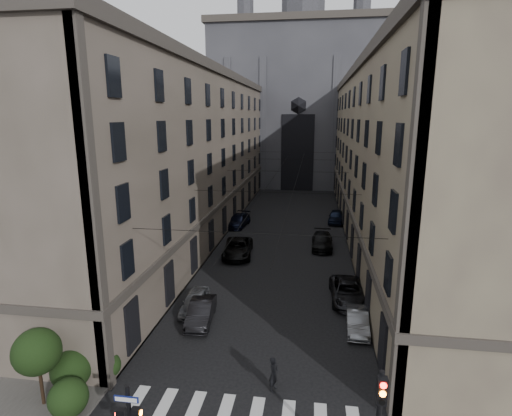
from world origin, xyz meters
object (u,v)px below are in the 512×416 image
at_px(car_right_near, 357,321).
at_px(car_right_midfar, 322,241).
at_px(car_right_midnear, 348,292).
at_px(car_left_midnear, 201,312).
at_px(gothic_tower, 301,95).
at_px(car_left_midfar, 238,248).
at_px(car_left_near, 195,301).
at_px(car_left_far, 238,221).
at_px(car_right_far, 336,217).
at_px(pedestrian, 274,374).

relative_size(car_right_near, car_right_midfar, 0.74).
relative_size(car_right_near, car_right_midnear, 0.72).
bearing_deg(car_left_midnear, gothic_tower, 80.57).
xyz_separation_m(car_right_near, car_right_midnear, (-0.29, 4.24, 0.11)).
bearing_deg(car_right_midnear, car_left_midfar, 137.48).
height_order(car_left_near, car_right_near, car_left_near).
height_order(gothic_tower, car_left_far, gothic_tower).
height_order(car_right_midnear, car_right_far, car_right_far).
bearing_deg(gothic_tower, pedestrian, -88.82).
distance_m(gothic_tower, car_left_far, 41.57).
bearing_deg(car_left_far, car_right_far, 23.93).
relative_size(car_right_midnear, car_right_midfar, 1.03).
bearing_deg(car_left_far, car_left_near, -79.65).
distance_m(car_right_near, car_right_far, 27.32).
relative_size(car_right_far, pedestrian, 2.57).
xyz_separation_m(car_right_far, pedestrian, (-4.81, -33.94, 0.11)).
relative_size(car_left_midnear, pedestrian, 2.37).
relative_size(gothic_tower, car_left_far, 11.03).
bearing_deg(car_left_midnear, car_left_near, 114.22).
xyz_separation_m(car_left_far, pedestrian, (7.59, -30.29, 0.17)).
bearing_deg(car_left_midnear, car_right_midnear, 19.23).
relative_size(car_right_midnear, pedestrian, 2.94).
relative_size(gothic_tower, car_left_midfar, 9.77).
relative_size(car_left_midnear, car_right_midnear, 0.81).
bearing_deg(gothic_tower, car_right_midfar, -84.61).
bearing_deg(car_left_midnear, car_right_midfar, 58.15).
height_order(car_right_midfar, car_right_far, car_right_far).
bearing_deg(car_left_midnear, car_left_midfar, 84.47).
bearing_deg(car_left_far, car_left_midnear, -77.74).
height_order(car_left_near, pedestrian, pedestrian).
xyz_separation_m(car_left_midnear, car_left_far, (-2.00, 24.09, 0.04)).
xyz_separation_m(gothic_tower, car_left_midnear, (-4.20, -61.50, -17.07)).
xyz_separation_m(car_left_near, car_left_far, (-1.12, 22.55, 0.06)).
relative_size(car_left_midfar, car_right_midfar, 1.12).
height_order(car_left_midfar, pedestrian, pedestrian).
height_order(car_left_midfar, car_right_midfar, car_left_midfar).
relative_size(car_left_midfar, car_right_far, 1.24).
distance_m(car_left_near, car_right_midnear, 11.43).
xyz_separation_m(car_left_far, car_right_midfar, (10.40, -7.12, 0.00)).
xyz_separation_m(car_left_near, car_left_midnear, (0.88, -1.55, 0.02)).
relative_size(gothic_tower, car_left_midnear, 13.15).
distance_m(car_right_midnear, car_right_midfar, 12.43).
bearing_deg(car_right_near, gothic_tower, 97.85).
distance_m(car_right_midnear, pedestrian, 11.77).
xyz_separation_m(gothic_tower, car_left_midfar, (-4.20, -48.18, -16.97)).
xyz_separation_m(car_right_near, car_right_far, (0.00, 27.32, 0.17)).
xyz_separation_m(car_left_near, pedestrian, (6.47, -7.74, 0.23)).
height_order(car_left_far, car_right_midfar, car_right_midfar).
height_order(gothic_tower, car_right_near, gothic_tower).
bearing_deg(car_left_near, car_left_midfar, 83.92).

